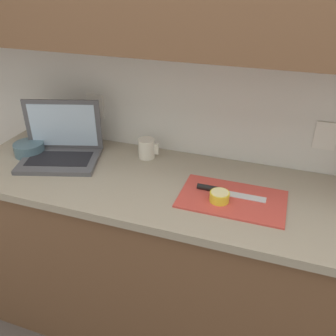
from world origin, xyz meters
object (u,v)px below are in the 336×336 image
at_px(measuring_cup, 147,148).
at_px(laptop, 61,146).
at_px(cutting_board, 232,199).
at_px(lemon_half_cut, 219,196).
at_px(bowl_white, 29,149).
at_px(knife, 219,190).

bearing_deg(measuring_cup, laptop, -159.86).
distance_m(cutting_board, lemon_half_cut, 0.06).
bearing_deg(laptop, measuring_cup, 3.08).
bearing_deg(bowl_white, measuring_cup, 16.26).
bearing_deg(bowl_white, laptop, 7.15).
xyz_separation_m(knife, lemon_half_cut, (0.01, -0.06, 0.01)).
height_order(cutting_board, measuring_cup, measuring_cup).
height_order(cutting_board, bowl_white, bowl_white).
distance_m(cutting_board, knife, 0.06).
xyz_separation_m(cutting_board, bowl_white, (-0.99, 0.06, 0.03)).
bearing_deg(measuring_cup, knife, -26.95).
relative_size(knife, lemon_half_cut, 3.66).
distance_m(laptop, knife, 0.77).
relative_size(lemon_half_cut, bowl_white, 0.54).
xyz_separation_m(laptop, knife, (0.76, -0.06, -0.05)).
xyz_separation_m(knife, bowl_white, (-0.93, 0.04, 0.01)).
xyz_separation_m(laptop, lemon_half_cut, (0.78, -0.12, -0.03)).
height_order(knife, measuring_cup, measuring_cup).
bearing_deg(laptop, knife, -21.59).
height_order(measuring_cup, bowl_white, measuring_cup).
bearing_deg(bowl_white, cutting_board, -3.74).
height_order(laptop, bowl_white, laptop).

